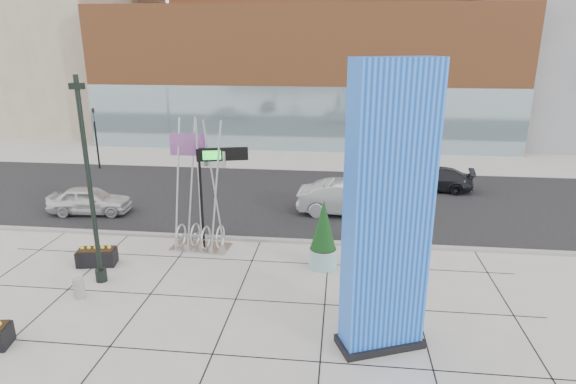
# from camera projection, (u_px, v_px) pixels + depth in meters

# --- Properties ---
(ground) EXTENTS (160.00, 160.00, 0.00)m
(ground) POSITION_uv_depth(u_px,v_px,m) (215.00, 283.00, 17.28)
(ground) COLOR #9E9991
(ground) RESTS_ON ground
(street_asphalt) EXTENTS (80.00, 12.00, 0.02)m
(street_asphalt) POSITION_uv_depth(u_px,v_px,m) (261.00, 197.00, 26.75)
(street_asphalt) COLOR black
(street_asphalt) RESTS_ON ground
(curb_edge) EXTENTS (80.00, 0.30, 0.12)m
(curb_edge) POSITION_uv_depth(u_px,v_px,m) (238.00, 239.00, 21.05)
(curb_edge) COLOR gray
(curb_edge) RESTS_ON ground
(tower_podium) EXTENTS (34.00, 10.00, 11.00)m
(tower_podium) POSITION_uv_depth(u_px,v_px,m) (305.00, 75.00, 41.09)
(tower_podium) COLOR #9D562D
(tower_podium) RESTS_ON ground
(tower_glass_front) EXTENTS (34.00, 0.60, 5.00)m
(tower_glass_front) POSITION_uv_depth(u_px,v_px,m) (299.00, 119.00, 37.45)
(tower_glass_front) COLOR #8CA5B2
(tower_glass_front) RESTS_ON ground
(blue_pylon) EXTENTS (2.62, 1.88, 7.98)m
(blue_pylon) POSITION_uv_depth(u_px,v_px,m) (388.00, 219.00, 12.65)
(blue_pylon) COLOR #0B40B1
(blue_pylon) RESTS_ON ground
(lamp_post) EXTENTS (0.48, 0.40, 7.32)m
(lamp_post) POSITION_uv_depth(u_px,v_px,m) (92.00, 203.00, 16.57)
(lamp_post) COLOR black
(lamp_post) RESTS_ON ground
(public_art_sculpture) EXTENTS (2.52, 1.42, 5.51)m
(public_art_sculpture) POSITION_uv_depth(u_px,v_px,m) (200.00, 216.00, 19.83)
(public_art_sculpture) COLOR silver
(public_art_sculpture) RESTS_ON ground
(concrete_bollard) EXTENTS (0.37, 0.37, 0.71)m
(concrete_bollard) POSITION_uv_depth(u_px,v_px,m) (79.00, 288.00, 16.24)
(concrete_bollard) COLOR gray
(concrete_bollard) RESTS_ON ground
(overhead_street_sign) EXTENTS (2.01, 0.69, 4.31)m
(overhead_street_sign) POSITION_uv_depth(u_px,v_px,m) (218.00, 164.00, 18.87)
(overhead_street_sign) COLOR black
(overhead_street_sign) RESTS_ON ground
(round_planter_east) EXTENTS (1.03, 1.03, 2.57)m
(round_planter_east) POSITION_uv_depth(u_px,v_px,m) (383.00, 223.00, 19.66)
(round_planter_east) COLOR #8BB8BB
(round_planter_east) RESTS_ON ground
(round_planter_mid) EXTENTS (1.08, 1.08, 2.70)m
(round_planter_mid) POSITION_uv_depth(u_px,v_px,m) (323.00, 236.00, 18.19)
(round_planter_mid) COLOR #8BB8BB
(round_planter_mid) RESTS_ON ground
(round_planter_west) EXTENTS (0.88, 0.88, 2.20)m
(round_planter_west) POSITION_uv_depth(u_px,v_px,m) (323.00, 242.00, 18.26)
(round_planter_west) COLOR #8BB8BB
(round_planter_west) RESTS_ON ground
(box_planter_north) EXTENTS (1.54, 0.95, 0.79)m
(box_planter_north) POSITION_uv_depth(u_px,v_px,m) (97.00, 256.00, 18.64)
(box_planter_north) COLOR black
(box_planter_north) RESTS_ON ground
(car_white_west) EXTENTS (4.16, 2.00, 1.37)m
(car_white_west) POSITION_uv_depth(u_px,v_px,m) (90.00, 200.00, 24.09)
(car_white_west) COLOR silver
(car_white_west) RESTS_ON ground
(car_silver_mid) EXTENTS (5.10, 1.99, 1.65)m
(car_silver_mid) POSITION_uv_depth(u_px,v_px,m) (348.00, 199.00, 23.90)
(car_silver_mid) COLOR #A7AAAE
(car_silver_mid) RESTS_ON ground
(car_dark_east) EXTENTS (4.78, 2.56, 1.32)m
(car_dark_east) POSITION_uv_depth(u_px,v_px,m) (433.00, 179.00, 27.95)
(car_dark_east) COLOR black
(car_dark_east) RESTS_ON ground
(traffic_signal) EXTENTS (0.15, 0.18, 4.10)m
(traffic_signal) POSITION_uv_depth(u_px,v_px,m) (96.00, 135.00, 32.10)
(traffic_signal) COLOR black
(traffic_signal) RESTS_ON ground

